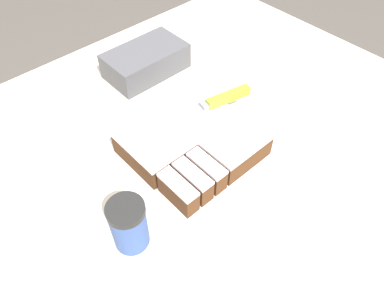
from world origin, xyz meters
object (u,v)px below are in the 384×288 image
at_px(cake_board, 192,153).
at_px(coffee_cup, 129,225).
at_px(knife, 217,100).
at_px(storage_box, 146,61).
at_px(cake, 192,142).

relative_size(cake_board, coffee_cup, 3.01).
bearing_deg(knife, coffee_cup, 31.54).
xyz_separation_m(knife, storage_box, (-0.00, 0.30, -0.04)).
bearing_deg(cake, coffee_cup, -159.52).
height_order(cake_board, cake, cake).
xyz_separation_m(cake_board, storage_box, (0.12, 0.34, 0.04)).
bearing_deg(storage_box, cake, -109.39).
bearing_deg(cake_board, cake, 43.42).
bearing_deg(storage_box, cake_board, -109.75).
distance_m(cake_board, coffee_cup, 0.27).
height_order(cake, knife, knife).
distance_m(cake, storage_box, 0.35).
bearing_deg(storage_box, coffee_cup, -130.65).
height_order(cake, storage_box, storage_box).
distance_m(knife, storage_box, 0.30).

